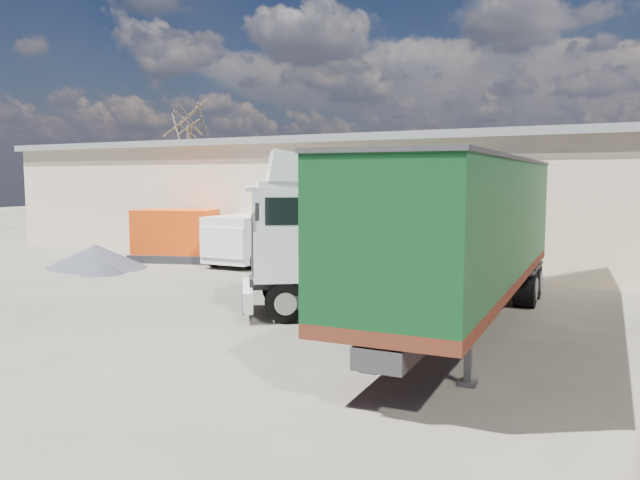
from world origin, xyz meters
The scene contains 8 objects.
ground centered at (0.00, 0.00, 0.00)m, with size 120.00×120.00×0.00m, color black.
warehouse centered at (-6.00, 16.00, 2.66)m, with size 30.60×12.60×5.42m.
bare_tree centered at (-18.00, 20.00, 7.92)m, with size 4.00×4.00×9.60m.
tractor_unit centered at (1.74, 2.73, 1.82)m, with size 6.52×5.71×4.32m.
box_trailer centered at (5.51, 2.69, 2.48)m, with size 3.58×12.43×4.08m.
panel_van centered at (-5.53, 9.59, 1.07)m, with size 2.33×5.15×2.06m.
orange_skip centered at (-8.97, 8.67, 0.97)m, with size 4.12×3.32×2.23m.
gravel_heap centered at (-10.47, 5.57, 0.43)m, with size 5.20×4.88×0.93m.
Camera 1 is at (9.70, -11.71, 3.64)m, focal length 35.00 mm.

